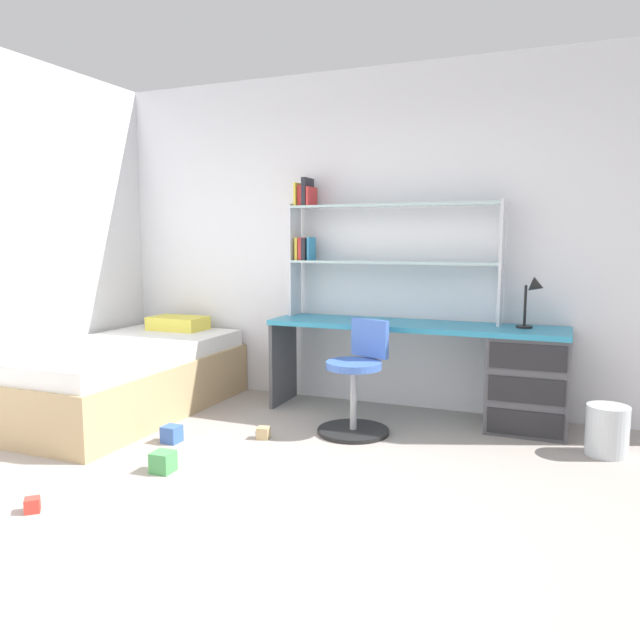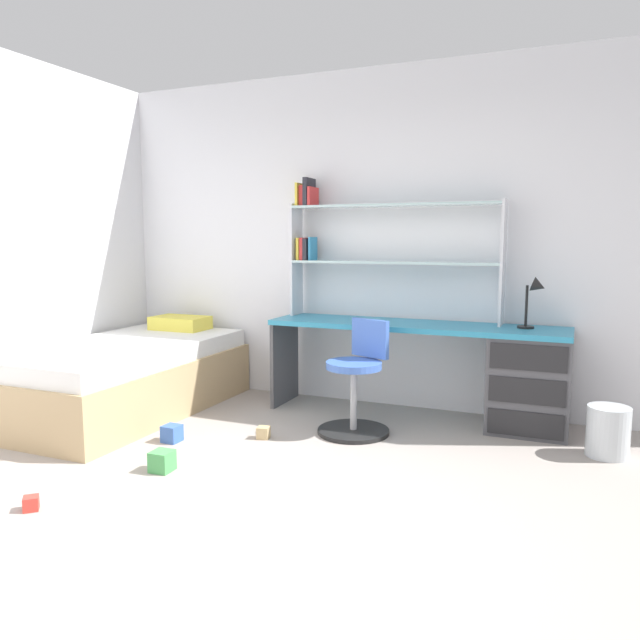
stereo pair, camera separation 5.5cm
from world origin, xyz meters
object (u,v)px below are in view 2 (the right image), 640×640
Objects in this scene: waste_bin at (608,431)px; toy_block_red_3 at (31,503)px; toy_block_blue_0 at (172,433)px; toy_block_green_1 at (162,461)px; toy_block_natural_2 at (263,433)px; desk at (496,371)px; swivel_chair at (356,388)px; desk_lamp at (535,294)px; bed_platform at (124,377)px; bookshelf_hutch at (372,238)px.

toy_block_red_3 is at bearing -143.69° from waste_bin.
toy_block_green_1 reaches higher than toy_block_blue_0.
toy_block_natural_2 reaches higher than toy_block_red_3.
toy_block_blue_0 is 1.56× the size of toy_block_red_3.
desk is 1.78m from toy_block_natural_2.
desk is 2.80× the size of swivel_chair.
desk_lamp reaches higher than toy_block_red_3.
waste_bin is (0.75, -0.37, -0.26)m from desk.
toy_block_red_3 is at bearing -110.72° from toy_block_natural_2.
bed_platform is (-2.84, -0.75, -0.14)m from desk.
toy_block_red_3 is at bearing -133.00° from desk_lamp.
toy_block_natural_2 is at bearing 29.29° from toy_block_blue_0.
swivel_chair is at bearing -79.89° from bookshelf_hutch.
waste_bin is at bearing -16.21° from bookshelf_hutch.
bookshelf_hutch is 3.07m from toy_block_red_3.
toy_block_red_3 is (-0.01, -1.18, -0.02)m from toy_block_blue_0.
waste_bin is at bearing 5.90° from swivel_chair.
bed_platform is 0.97m from toy_block_blue_0.
waste_bin is 2.84× the size of toy_block_blue_0.
bookshelf_hutch is 1.29m from swivel_chair.
desk reaches higher than bed_platform.
toy_block_natural_2 is at bearing -150.91° from desk_lamp.
toy_block_red_3 is (-1.12, -1.87, -0.29)m from swivel_chair.
toy_block_blue_0 is 0.55m from toy_block_green_1.
waste_bin is at bearing -25.98° from desk.
waste_bin is at bearing 28.22° from toy_block_green_1.
desk_lamp is at bearing 47.00° from toy_block_red_3.
waste_bin reaches higher than toy_block_blue_0.
bookshelf_hutch is 4.52× the size of desk_lamp.
bed_platform is at bearing -165.15° from desk.
bed_platform is at bearing 149.46° from toy_block_blue_0.
swivel_chair is at bearing -149.42° from desk.
swivel_chair is 1.68m from waste_bin.
toy_block_natural_2 is at bearing -7.14° from bed_platform.
desk is at bearing 32.16° from toy_block_natural_2.
bookshelf_hutch reaches higher than toy_block_natural_2.
bed_platform is (-1.93, -0.21, -0.04)m from swivel_chair.
desk_lamp is at bearing 7.08° from desk.
toy_block_red_3 is at bearing -130.11° from desk.
desk_lamp reaches higher than toy_block_blue_0.
toy_block_natural_2 is (0.55, 0.31, -0.02)m from toy_block_blue_0.
toy_block_green_1 is (-1.74, -1.71, -0.36)m from desk.
toy_block_green_1 is (-2.49, -1.34, -0.10)m from waste_bin.
swivel_chair reaches higher than toy_block_red_3.
swivel_chair reaches higher than toy_block_natural_2.
desk is at bearing -8.40° from bookshelf_hutch.
bed_platform is at bearing 172.86° from toy_block_natural_2.
desk is 30.84× the size of toy_block_red_3.
toy_block_red_3 is (-0.29, -0.71, -0.03)m from toy_block_green_1.
toy_block_red_3 is at bearing -111.26° from bookshelf_hutch.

